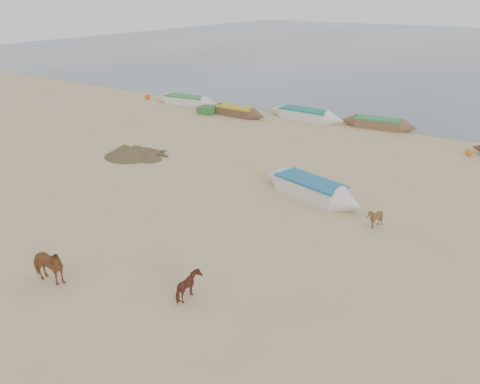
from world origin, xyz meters
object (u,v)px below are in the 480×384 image
object	(u,v)px
calf_right	(189,287)
near_canoe	(310,188)
cow_adult	(47,266)
calf_front	(375,218)

from	to	relation	value
calf_right	near_canoe	distance (m)	10.04
cow_adult	calf_front	size ratio (longest dim) A/B	1.78
calf_front	calf_right	distance (m)	9.18
near_canoe	calf_right	bearing A→B (deg)	-73.38
cow_adult	calf_right	distance (m)	5.18
calf_front	near_canoe	bearing A→B (deg)	-140.22
calf_right	near_canoe	bearing A→B (deg)	-28.02
cow_adult	calf_front	world-z (taller)	cow_adult
cow_adult	calf_right	size ratio (longest dim) A/B	1.73
cow_adult	calf_right	world-z (taller)	cow_adult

